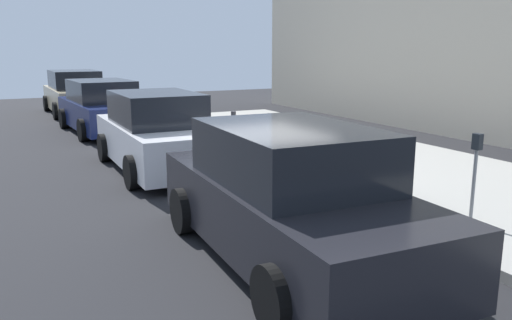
% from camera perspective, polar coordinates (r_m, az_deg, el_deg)
% --- Properties ---
extents(ground_plane, '(40.00, 40.00, 0.00)m').
position_cam_1_polar(ground_plane, '(10.78, 0.29, -1.47)').
color(ground_plane, black).
extents(sidewalk_curb, '(18.00, 5.00, 0.14)m').
position_cam_1_polar(sidewalk_curb, '(12.10, 10.82, 0.16)').
color(sidewalk_curb, '#9E9B93').
rests_on(sidewalk_curb, ground_plane).
extents(suitcase_navy_0, '(0.44, 0.22, 0.97)m').
position_cam_1_polar(suitcase_navy_0, '(8.54, 14.18, -2.24)').
color(suitcase_navy_0, navy).
rests_on(suitcase_navy_0, sidewalk_curb).
extents(suitcase_teal_1, '(0.49, 0.20, 0.81)m').
position_cam_1_polar(suitcase_teal_1, '(8.94, 12.19, -1.22)').
color(suitcase_teal_1, '#0F606B').
rests_on(suitcase_teal_1, sidewalk_curb).
extents(suitcase_olive_2, '(0.43, 0.22, 0.57)m').
position_cam_1_polar(suitcase_olive_2, '(9.38, 10.41, -1.27)').
color(suitcase_olive_2, '#59601E').
rests_on(suitcase_olive_2, sidewalk_curb).
extents(suitcase_maroon_3, '(0.46, 0.27, 0.79)m').
position_cam_1_polar(suitcase_maroon_3, '(9.69, 8.28, -0.09)').
color(suitcase_maroon_3, maroon).
rests_on(suitcase_maroon_3, sidewalk_curb).
extents(suitcase_black_4, '(0.35, 0.25, 0.79)m').
position_cam_1_polar(suitcase_black_4, '(10.13, 7.16, -0.10)').
color(suitcase_black_4, black).
rests_on(suitcase_black_4, sidewalk_curb).
extents(suitcase_red_5, '(0.45, 0.25, 0.99)m').
position_cam_1_polar(suitcase_red_5, '(10.46, 5.59, 0.68)').
color(suitcase_red_5, red).
rests_on(suitcase_red_5, sidewalk_curb).
extents(suitcase_silver_6, '(0.40, 0.25, 0.83)m').
position_cam_1_polar(suitcase_silver_6, '(10.82, 4.05, 1.39)').
color(suitcase_silver_6, '#9EA0A8').
rests_on(suitcase_silver_6, sidewalk_curb).
extents(suitcase_navy_7, '(0.51, 0.28, 0.86)m').
position_cam_1_polar(suitcase_navy_7, '(11.27, 2.75, 1.29)').
color(suitcase_navy_7, navy).
rests_on(suitcase_navy_7, sidewalk_curb).
extents(suitcase_teal_8, '(0.49, 0.26, 0.97)m').
position_cam_1_polar(suitcase_teal_8, '(11.76, 1.81, 2.24)').
color(suitcase_teal_8, '#0F606B').
rests_on(suitcase_teal_8, sidewalk_curb).
extents(fire_hydrant, '(0.39, 0.21, 0.72)m').
position_cam_1_polar(fire_hydrant, '(12.54, -0.43, 2.86)').
color(fire_hydrant, '#99999E').
rests_on(fire_hydrant, sidewalk_curb).
extents(bollard_post, '(0.12, 0.12, 0.86)m').
position_cam_1_polar(bollard_post, '(13.12, -2.47, 3.50)').
color(bollard_post, '#333338').
rests_on(bollard_post, sidewalk_curb).
extents(parking_meter, '(0.12, 0.09, 1.27)m').
position_cam_1_polar(parking_meter, '(7.73, 22.86, -0.57)').
color(parking_meter, slate).
rests_on(parking_meter, sidewalk_curb).
extents(parked_car_charcoal_0, '(4.68, 2.21, 1.65)m').
position_cam_1_polar(parked_car_charcoal_0, '(6.30, 3.69, -4.19)').
color(parked_car_charcoal_0, black).
rests_on(parked_car_charcoal_0, ground_plane).
extents(parked_car_white_1, '(4.35, 1.99, 1.64)m').
position_cam_1_polar(parked_car_white_1, '(11.18, -10.78, 2.80)').
color(parked_car_white_1, silver).
rests_on(parked_car_white_1, ground_plane).
extents(parked_car_navy_2, '(4.61, 2.18, 1.59)m').
position_cam_1_polar(parked_car_navy_2, '(16.66, -16.48, 5.48)').
color(parked_car_navy_2, '#141E4C').
rests_on(parked_car_navy_2, ground_plane).
extents(parked_car_beige_3, '(4.70, 2.09, 1.68)m').
position_cam_1_polar(parked_car_beige_3, '(21.72, -19.17, 6.86)').
color(parked_car_beige_3, tan).
rests_on(parked_car_beige_3, ground_plane).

